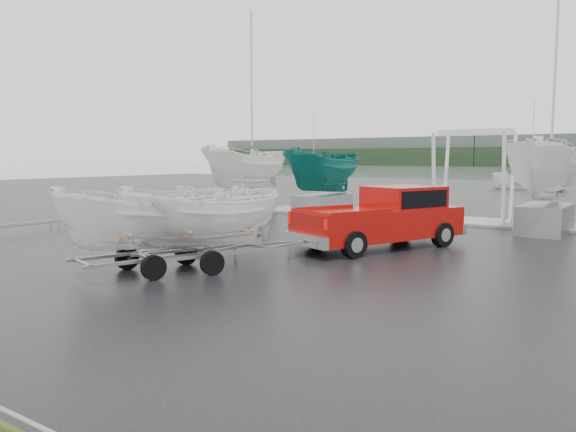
# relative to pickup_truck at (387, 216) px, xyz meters

# --- Properties ---
(ground_plane) EXTENTS (120.00, 120.00, 0.00)m
(ground_plane) POSITION_rel_pickup_truck_xyz_m (-3.90, -4.53, -1.02)
(ground_plane) COLOR black
(ground_plane) RESTS_ON ground
(dock) EXTENTS (30.00, 3.00, 0.12)m
(dock) POSITION_rel_pickup_truck_xyz_m (-3.90, 8.47, -0.97)
(dock) COLOR #999993
(dock) RESTS_ON ground
(pickup_truck) EXTENTS (4.01, 6.19, 1.95)m
(pickup_truck) POSITION_rel_pickup_truck_xyz_m (0.00, 0.00, 0.00)
(pickup_truck) COLOR #990B08
(pickup_truck) RESTS_ON ground
(trailer_hitched) EXTENTS (2.42, 3.78, 4.99)m
(trailer_hitched) POSITION_rel_pickup_truck_xyz_m (-2.37, -5.98, 1.69)
(trailer_hitched) COLOR gray
(trailer_hitched) RESTS_ON ground
(trailer_parked) EXTENTS (2.19, 3.79, 5.08)m
(trailer_parked) POSITION_rel_pickup_truck_xyz_m (-3.15, -7.26, 1.73)
(trailer_parked) COLOR gray
(trailer_parked) RESTS_ON ground
(boat_hoist) EXTENTS (3.30, 2.18, 4.12)m
(boat_hoist) POSITION_rel_pickup_truck_xyz_m (0.20, 8.47, 1.65)
(boat_hoist) COLOR silver
(boat_hoist) RESTS_ON ground
(keelboat_0) EXTENTS (2.34, 3.20, 10.51)m
(keelboat_0) POSITION_rel_pickup_truck_xyz_m (-11.06, 6.47, 2.69)
(keelboat_0) COLOR gray
(keelboat_0) RESTS_ON ground
(keelboat_1) EXTENTS (2.16, 3.20, 6.84)m
(keelboat_1) POSITION_rel_pickup_truck_xyz_m (-6.45, 6.67, 2.37)
(keelboat_1) COLOR gray
(keelboat_1) RESTS_ON ground
(keelboat_2) EXTENTS (2.44, 3.20, 10.61)m
(keelboat_2) POSITION_rel_pickup_truck_xyz_m (3.58, 6.47, 2.86)
(keelboat_2) COLOR gray
(keelboat_2) RESTS_ON ground
(mast_rack_0) EXTENTS (0.56, 6.50, 0.06)m
(mast_rack_0) POSITION_rel_pickup_truck_xyz_m (-12.90, -3.53, -0.67)
(mast_rack_0) COLOR gray
(mast_rack_0) RESTS_ON ground
(moored_boat_0) EXTENTS (3.35, 3.33, 11.24)m
(moored_boat_0) POSITION_rel_pickup_truck_xyz_m (-27.97, 40.11, -1.01)
(moored_boat_0) COLOR white
(moored_boat_0) RESTS_ON ground
(moored_boat_1) EXTENTS (2.75, 2.68, 11.52)m
(moored_boat_1) POSITION_rel_pickup_truck_xyz_m (-3.43, 38.74, -1.01)
(moored_boat_1) COLOR white
(moored_boat_1) RESTS_ON ground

